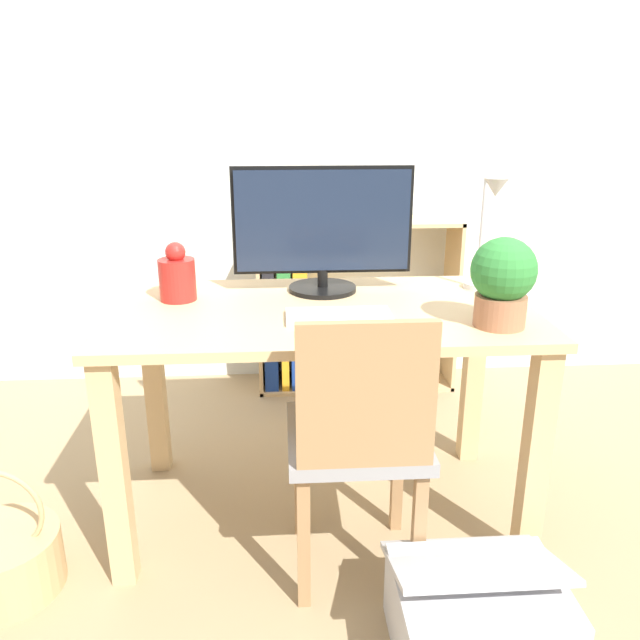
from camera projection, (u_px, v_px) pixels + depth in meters
ground_plane at (322, 507)px, 2.24m from camera, size 10.00×10.00×0.00m
wall_back at (305, 121)px, 2.98m from camera, size 8.00×0.05×2.60m
desk at (322, 348)px, 2.04m from camera, size 1.35×0.73×0.75m
monitor at (323, 227)px, 2.11m from camera, size 0.61×0.23×0.43m
keyboard at (339, 316)px, 1.89m from camera, size 0.32×0.15×0.02m
vase at (177, 276)px, 2.05m from camera, size 0.12×0.12×0.20m
desk_lamp at (488, 223)px, 2.08m from camera, size 0.10×0.19×0.39m
potted_plant at (503, 280)px, 1.79m from camera, size 0.19×0.19×0.26m
chair at (359, 437)px, 1.76m from camera, size 0.40×0.40×0.87m
bookshelf at (317, 311)px, 3.11m from camera, size 0.98×0.28×0.85m
basket at (3, 559)px, 1.83m from camera, size 0.34×0.34×0.40m
storage_box at (477, 614)px, 1.61m from camera, size 0.44×0.40×0.30m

